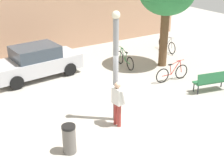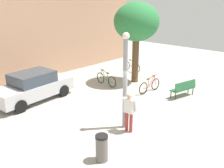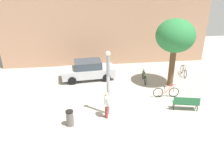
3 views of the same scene
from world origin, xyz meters
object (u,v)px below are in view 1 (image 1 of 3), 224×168
bicycle_green (125,60)px  trash_bin (69,139)px  bicycle_red (172,73)px  lamppost (116,65)px  park_bench (212,80)px  person_by_lamppost (118,101)px  parked_car_silver (36,62)px  bicycle_silver (167,45)px

bicycle_green → trash_bin: (-5.61, -5.28, 0.09)m
bicycle_red → lamppost: bearing=-158.6°
park_bench → lamppost: bearing=178.0°
person_by_lamppost → trash_bin: person_by_lamppost is taller
trash_bin → person_by_lamppost: bearing=15.0°
park_bench → parked_car_silver: bearing=136.2°
lamppost → bicycle_red: 4.84m
person_by_lamppost → bicycle_silver: 9.06m
park_bench → parked_car_silver: 8.15m
trash_bin → lamppost: bearing=22.3°
bicycle_green → trash_bin: 7.70m
park_bench → bicycle_silver: (2.11, 5.38, -0.16)m
bicycle_green → bicycle_red: bearing=-72.3°
bicycle_green → parked_car_silver: size_ratio=0.42×
person_by_lamppost → bicycle_red: 4.83m
lamppost → parked_car_silver: 5.73m
bicycle_silver → trash_bin: 11.09m
lamppost → bicycle_green: (3.34, 4.35, -1.76)m
park_bench → bicycle_silver: 5.78m
bicycle_silver → bicycle_red: bearing=-127.7°
person_by_lamppost → bicycle_red: bearing=24.8°
bicycle_red → trash_bin: size_ratio=1.91×
park_bench → bicycle_red: 1.93m
person_by_lamppost → bicycle_red: (4.35, 2.01, -0.58)m
lamppost → parked_car_silver: size_ratio=0.92×
park_bench → bicycle_silver: bicycle_silver is taller
parked_car_silver → trash_bin: size_ratio=4.58×
bicycle_red → parked_car_silver: parked_car_silver is taller
person_by_lamppost → parked_car_silver: 5.91m
park_bench → trash_bin: 7.16m
bicycle_green → parked_car_silver: parked_car_silver is taller
bicycle_green → bicycle_red: same height
park_bench → bicycle_green: bicycle_green is taller
park_bench → parked_car_silver: parked_car_silver is taller
bicycle_silver → trash_bin: bearing=-146.4°
bicycle_green → park_bench: bearing=-71.5°
bicycle_silver → lamppost: bearing=-143.2°
lamppost → park_bench: 5.11m
bicycle_green → parked_car_silver: (-4.37, 1.12, 0.39)m
lamppost → bicycle_silver: 8.87m
park_bench → bicycle_red: size_ratio=0.92×
bicycle_red → bicycle_silver: size_ratio=1.01×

